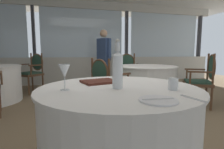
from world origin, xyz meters
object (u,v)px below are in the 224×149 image
dining_chair_1_0 (128,69)px  side_plate (158,100)px  water_tumbler (173,84)px  dining_chair_1_2 (203,76)px  dining_chair_0_2 (33,69)px  dining_chair_1_1 (106,82)px  water_bottle (118,69)px  menu_book (100,81)px  wine_glass (64,72)px  diner_person_0 (104,56)px

dining_chair_1_0 → side_plate: bearing=-16.2°
water_tumbler → dining_chair_1_2: 2.34m
dining_chair_0_2 → dining_chair_1_1: (1.42, -2.04, -0.05)m
water_bottle → menu_book: water_bottle is taller
wine_glass → dining_chair_0_2: bearing=103.0°
dining_chair_0_2 → diner_person_0: size_ratio=0.61×
dining_chair_1_0 → diner_person_0: diner_person_0 is taller
water_tumbler → menu_book: size_ratio=0.29×
side_plate → menu_book: size_ratio=0.73×
side_plate → diner_person_0: bearing=82.4°
menu_book → dining_chair_1_1: size_ratio=0.31×
menu_book → dining_chair_0_2: dining_chair_0_2 is taller
menu_book → dining_chair_1_0: (1.26, 2.76, -0.17)m
water_tumbler → dining_chair_1_1: 1.65m
water_bottle → dining_chair_1_2: size_ratio=0.36×
dining_chair_1_0 → water_tumbler: bearing=-13.4°
dining_chair_1_1 → dining_chair_1_2: dining_chair_1_2 is taller
water_tumbler → dining_chair_1_1: bearing=94.0°
dining_chair_1_2 → diner_person_0: bearing=-24.6°
water_tumbler → dining_chair_1_2: bearing=43.2°
dining_chair_1_2 → diner_person_0: (-1.42, 2.08, 0.35)m
dining_chair_0_2 → dining_chair_1_0: dining_chair_0_2 is taller
water_bottle → dining_chair_1_2: (2.05, 1.44, -0.32)m
water_tumbler → dining_chair_0_2: 3.99m
wine_glass → dining_chair_1_0: dining_chair_1_0 is taller
dining_chair_0_2 → dining_chair_1_2: 3.84m
wine_glass → water_tumbler: bearing=-13.7°
diner_person_0 → dining_chair_0_2: bearing=-32.2°
dining_chair_1_2 → diner_person_0: 2.54m
menu_book → diner_person_0: size_ratio=0.18×
dining_chair_1_0 → dining_chair_1_2: bearing=30.1°
wine_glass → dining_chair_0_2: 3.60m
water_bottle → wine_glass: water_bottle is taller
side_plate → water_bottle: 0.42m
dining_chair_0_2 → diner_person_0: bearing=132.9°
diner_person_0 → wine_glass: bearing=42.0°
dining_chair_1_0 → menu_book: bearing=-23.4°
dining_chair_1_1 → dining_chair_0_2: bearing=95.8°
dining_chair_1_0 → diner_person_0: 0.80m
side_plate → wine_glass: 0.64m
wine_glass → water_tumbler: size_ratio=2.15×
dining_chair_1_1 → dining_chair_1_2: 1.81m
water_bottle → side_plate: bearing=-73.4°
water_tumbler → dining_chair_1_0: 3.29m
side_plate → dining_chair_1_2: size_ratio=0.21×
wine_glass → dining_chair_1_1: wine_glass is taller
diner_person_0 → water_bottle: bearing=47.8°
side_plate → menu_book: (-0.20, 0.65, 0.01)m
dining_chair_0_2 → dining_chair_1_0: size_ratio=1.01×
menu_book → dining_chair_1_2: (2.14, 1.17, -0.18)m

